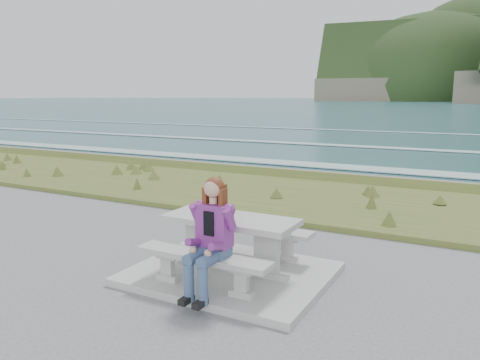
% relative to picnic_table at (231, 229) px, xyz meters
% --- Properties ---
extents(concrete_slab, '(2.60, 2.10, 0.10)m').
position_rel_picnic_table_xyz_m(concrete_slab, '(-0.00, 0.00, -0.63)').
color(concrete_slab, gray).
rests_on(concrete_slab, ground).
extents(picnic_table, '(1.80, 0.75, 0.75)m').
position_rel_picnic_table_xyz_m(picnic_table, '(0.00, 0.00, 0.00)').
color(picnic_table, gray).
rests_on(picnic_table, concrete_slab).
extents(bench_landward, '(1.80, 0.35, 0.45)m').
position_rel_picnic_table_xyz_m(bench_landward, '(0.00, -0.70, -0.23)').
color(bench_landward, gray).
rests_on(bench_landward, concrete_slab).
extents(bench_seaward, '(1.80, 0.35, 0.45)m').
position_rel_picnic_table_xyz_m(bench_seaward, '(0.00, 0.70, -0.23)').
color(bench_seaward, gray).
rests_on(bench_seaward, concrete_slab).
extents(grass_verge, '(160.00, 4.50, 0.22)m').
position_rel_picnic_table_xyz_m(grass_verge, '(-0.00, 5.00, -0.68)').
color(grass_verge, '#334E1D').
rests_on(grass_verge, ground).
extents(shore_drop, '(160.00, 0.80, 2.20)m').
position_rel_picnic_table_xyz_m(shore_drop, '(-0.00, 7.90, -0.68)').
color(shore_drop, '#6F6553').
rests_on(shore_drop, ground).
extents(ocean, '(1600.00, 1600.00, 0.09)m').
position_rel_picnic_table_xyz_m(ocean, '(-0.00, 25.09, -2.42)').
color(ocean, '#1D4C53').
rests_on(ocean, ground).
extents(seated_woman, '(0.41, 0.71, 1.41)m').
position_rel_picnic_table_xyz_m(seated_woman, '(0.16, -0.83, -0.06)').
color(seated_woman, navy).
rests_on(seated_woman, concrete_slab).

